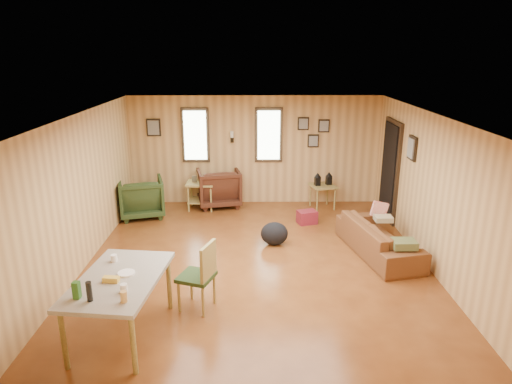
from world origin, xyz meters
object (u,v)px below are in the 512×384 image
end_table (201,190)px  side_table (323,184)px  sofa (379,233)px  dining_table (119,283)px  recliner_brown (219,185)px  recliner_green (141,195)px

end_table → side_table: size_ratio=0.91×
sofa → dining_table: 4.39m
sofa → dining_table: bearing=109.4°
recliner_brown → dining_table: bearing=68.8°
end_table → side_table: bearing=0.4°
recliner_green → side_table: 3.87m
sofa → side_table: bearing=2.0°
recliner_green → side_table: bearing=171.6°
recliner_green → sofa: bearing=141.5°
recliner_brown → side_table: recliner_brown is taller
end_table → side_table: 2.66m
dining_table → recliner_green: bearing=106.3°
sofa → dining_table: (-3.72, -2.31, 0.33)m
sofa → end_table: bearing=41.9°
end_table → dining_table: bearing=-95.6°
recliner_green → dining_table: 4.27m
recliner_green → end_table: size_ratio=1.21×
sofa → dining_table: size_ratio=1.19×
sofa → recliner_brown: bearing=36.0°
side_table → dining_table: 5.61m
recliner_brown → sofa: bearing=127.0°
recliner_green → end_table: (1.18, 0.45, -0.03)m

